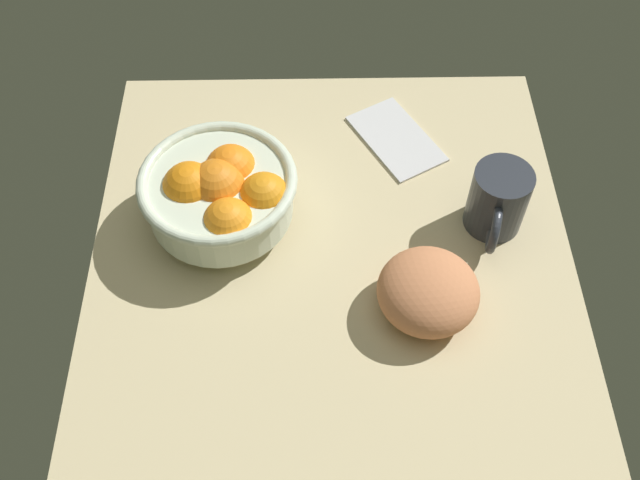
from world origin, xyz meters
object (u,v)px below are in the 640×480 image
Objects in this scene: napkin_folded at (396,138)px; fruit_bowl at (221,193)px; bread_loaf at (428,292)px; mug at (498,202)px.

fruit_bowl is at bearing 121.20° from napkin_folded.
bread_loaf is 30.23cm from napkin_folded.
fruit_bowl is 1.72× the size of mug.
napkin_folded is at bearing 2.76° from bread_loaf.
mug is at bearing -91.65° from fruit_bowl.
mug reaches higher than bread_loaf.
napkin_folded is (15.41, -25.44, -5.79)cm from fruit_bowl.
fruit_bowl reaches higher than mug.
napkin_folded is at bearing -58.80° from fruit_bowl.
fruit_bowl is 30.69cm from bread_loaf.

